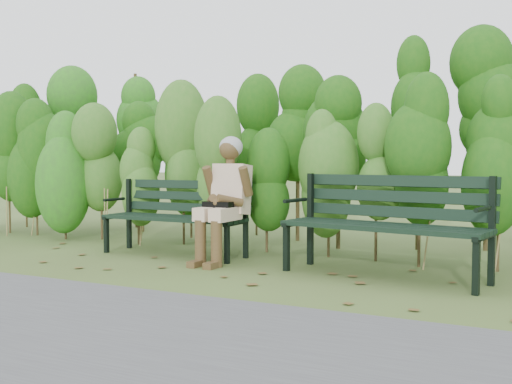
% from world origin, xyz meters
% --- Properties ---
extents(ground, '(80.00, 80.00, 0.00)m').
position_xyz_m(ground, '(0.00, 0.00, 0.00)').
color(ground, '#465526').
extents(footpath, '(60.00, 2.50, 0.01)m').
position_xyz_m(footpath, '(0.00, -2.20, 0.01)').
color(footpath, '#474749').
rests_on(footpath, ground).
extents(hedge_band, '(11.04, 1.67, 2.42)m').
position_xyz_m(hedge_band, '(0.00, 1.86, 1.26)').
color(hedge_band, '#47381E').
rests_on(hedge_band, ground).
extents(leaf_litter, '(5.92, 2.16, 0.01)m').
position_xyz_m(leaf_litter, '(-0.30, -0.06, 0.00)').
color(leaf_litter, brown).
rests_on(leaf_litter, ground).
extents(bench_left, '(1.68, 0.59, 0.84)m').
position_xyz_m(bench_left, '(-1.18, 0.78, 0.49)').
color(bench_left, black).
rests_on(bench_left, ground).
extents(bench_right, '(1.93, 0.91, 0.93)m').
position_xyz_m(bench_right, '(1.23, 0.54, 0.55)').
color(bench_right, black).
rests_on(bench_right, ground).
extents(seated_woman, '(0.54, 0.79, 1.31)m').
position_xyz_m(seated_woman, '(-0.48, 0.59, 0.73)').
color(seated_woman, beige).
rests_on(seated_woman, ground).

